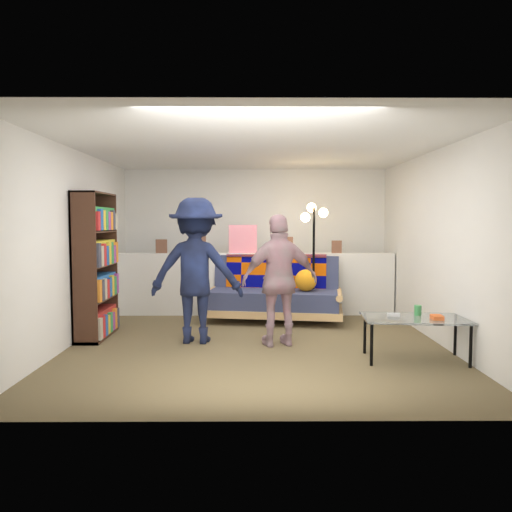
# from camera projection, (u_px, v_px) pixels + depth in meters

# --- Properties ---
(ground) EXTENTS (5.00, 5.00, 0.00)m
(ground) POSITION_uv_depth(u_px,v_px,m) (256.00, 342.00, 6.26)
(ground) COLOR brown
(ground) RESTS_ON ground
(room_shell) EXTENTS (4.60, 5.05, 2.45)m
(room_shell) POSITION_uv_depth(u_px,v_px,m) (256.00, 209.00, 6.61)
(room_shell) COLOR silver
(room_shell) RESTS_ON ground
(half_wall_ledge) EXTENTS (4.45, 0.15, 1.00)m
(half_wall_ledge) POSITION_uv_depth(u_px,v_px,m) (255.00, 284.00, 8.02)
(half_wall_ledge) COLOR silver
(half_wall_ledge) RESTS_ON ground
(ledge_decor) EXTENTS (2.97, 0.02, 0.45)m
(ledge_decor) POSITION_uv_depth(u_px,v_px,m) (241.00, 242.00, 7.95)
(ledge_decor) COLOR brown
(ledge_decor) RESTS_ON half_wall_ledge
(futon_sofa) EXTENTS (2.16, 1.26, 0.88)m
(futon_sofa) POSITION_uv_depth(u_px,v_px,m) (275.00, 294.00, 7.58)
(futon_sofa) COLOR tan
(futon_sofa) RESTS_ON ground
(bookshelf) EXTENTS (0.31, 0.94, 1.87)m
(bookshelf) POSITION_uv_depth(u_px,v_px,m) (96.00, 270.00, 6.45)
(bookshelf) COLOR #311A10
(bookshelf) RESTS_ON ground
(coffee_table) EXTENTS (1.16, 0.70, 0.58)m
(coffee_table) POSITION_uv_depth(u_px,v_px,m) (416.00, 320.00, 5.39)
(coffee_table) COLOR black
(coffee_table) RESTS_ON ground
(floor_lamp) EXTENTS (0.42, 0.35, 1.79)m
(floor_lamp) POSITION_uv_depth(u_px,v_px,m) (313.00, 237.00, 7.56)
(floor_lamp) COLOR black
(floor_lamp) RESTS_ON ground
(person_left) EXTENTS (1.21, 0.77, 1.80)m
(person_left) POSITION_uv_depth(u_px,v_px,m) (196.00, 270.00, 6.19)
(person_left) COLOR black
(person_left) RESTS_ON ground
(person_right) EXTENTS (1.00, 0.59, 1.59)m
(person_right) POSITION_uv_depth(u_px,v_px,m) (280.00, 280.00, 6.01)
(person_right) COLOR #CC8494
(person_right) RESTS_ON ground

